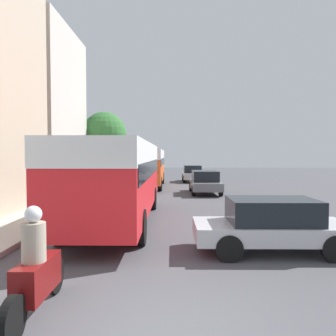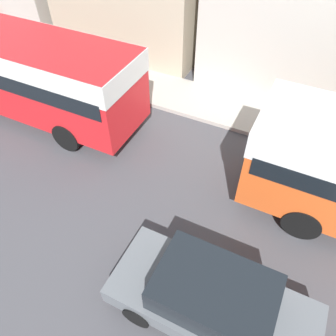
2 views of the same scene
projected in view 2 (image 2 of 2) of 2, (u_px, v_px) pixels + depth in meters
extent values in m
cube|color=red|center=(11.00, 67.00, 11.43)|extent=(2.43, 9.69, 2.43)
cube|color=white|center=(2.00, 43.00, 10.81)|extent=(2.45, 9.74, 0.73)
cube|color=black|center=(7.00, 59.00, 11.21)|extent=(2.48, 9.30, 0.53)
cylinder|color=black|center=(105.00, 101.00, 12.08)|extent=(0.28, 1.00, 1.00)
cylinder|color=black|center=(67.00, 137.00, 10.70)|extent=(0.28, 1.00, 1.00)
cylinder|color=black|center=(316.00, 165.00, 9.82)|extent=(0.28, 1.00, 1.00)
cylinder|color=black|center=(302.00, 223.00, 8.39)|extent=(0.28, 1.00, 1.00)
cube|color=slate|center=(212.00, 303.00, 6.91)|extent=(1.80, 4.35, 0.49)
cube|color=black|center=(214.00, 292.00, 6.49)|extent=(1.59, 2.39, 0.66)
cylinder|color=black|center=(282.00, 301.00, 7.19)|extent=(0.22, 0.64, 0.64)
cylinder|color=black|center=(171.00, 252.00, 8.01)|extent=(0.22, 0.64, 0.64)
cylinder|color=black|center=(138.00, 315.00, 6.99)|extent=(0.22, 0.64, 0.64)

